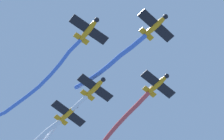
# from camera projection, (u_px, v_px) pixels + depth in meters

# --- Properties ---
(airplane_lead) EXTENTS (7.08, 5.43, 1.75)m
(airplane_lead) POSITION_uv_depth(u_px,v_px,m) (156.00, 26.00, 73.91)
(airplane_lead) COLOR orange
(smoke_trail_lead) EXTENTS (6.76, 16.02, 3.50)m
(smoke_trail_lead) POSITION_uv_depth(u_px,v_px,m) (109.00, 64.00, 78.61)
(smoke_trail_lead) COLOR #4C75DB
(airplane_left_wing) EXTENTS (7.09, 5.42, 1.75)m
(airplane_left_wing) POSITION_uv_depth(u_px,v_px,m) (158.00, 84.00, 78.90)
(airplane_left_wing) COLOR orange
(smoke_trail_left_wing) EXTENTS (5.00, 22.77, 1.70)m
(smoke_trail_left_wing) POSITION_uv_depth(u_px,v_px,m) (109.00, 136.00, 83.94)
(smoke_trail_left_wing) COLOR #DB4C4C
(airplane_right_wing) EXTENTS (7.10, 5.39, 1.75)m
(airplane_right_wing) POSITION_uv_depth(u_px,v_px,m) (89.00, 30.00, 74.58)
(airplane_right_wing) COLOR orange
(smoke_trail_right_wing) EXTENTS (10.17, 22.55, 2.15)m
(smoke_trail_right_wing) POSITION_uv_depth(u_px,v_px,m) (33.00, 87.00, 79.24)
(smoke_trail_right_wing) COLOR #4C75DB
(airplane_slot) EXTENTS (7.10, 5.42, 1.75)m
(airplane_slot) POSITION_uv_depth(u_px,v_px,m) (95.00, 88.00, 79.50)
(airplane_slot) COLOR orange
(smoke_trail_slot) EXTENTS (3.65, 24.32, 4.82)m
(smoke_trail_slot) POSITION_uv_depth(u_px,v_px,m) (52.00, 135.00, 86.93)
(smoke_trail_slot) COLOR white
(airplane_trail) EXTENTS (7.08, 5.43, 1.75)m
(airplane_trail) POSITION_uv_depth(u_px,v_px,m) (68.00, 113.00, 82.90)
(airplane_trail) COLOR orange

